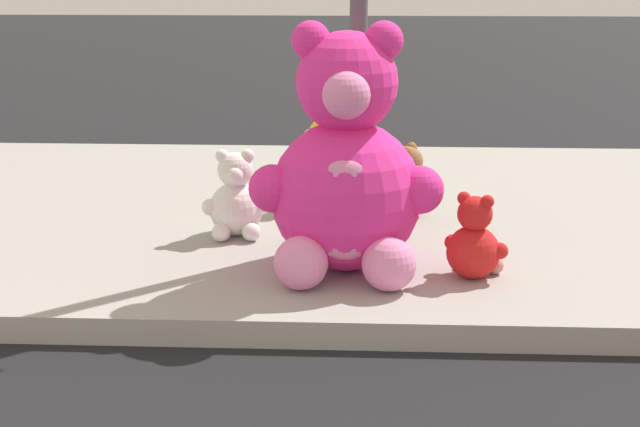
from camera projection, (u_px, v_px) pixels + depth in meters
The scene contains 6 objects.
sidewalk at pixel (223, 215), 6.71m from camera, with size 28.00×4.40×0.15m, color #9E9B93.
plush_pink_large at pixel (346, 175), 5.15m from camera, with size 1.11×0.97×1.44m.
plush_white at pixel (236, 202), 5.90m from camera, with size 0.44×0.40×0.58m.
plush_brown at pixel (405, 187), 6.36m from camera, with size 0.37×0.38×0.52m.
plush_red at pixel (474, 244), 5.13m from camera, with size 0.35×0.36×0.50m.
plush_yellow at pixel (324, 168), 6.65m from camera, with size 0.46×0.52×0.68m.
Camera 1 is at (1.03, -1.21, 1.92)m, focal length 50.64 mm.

